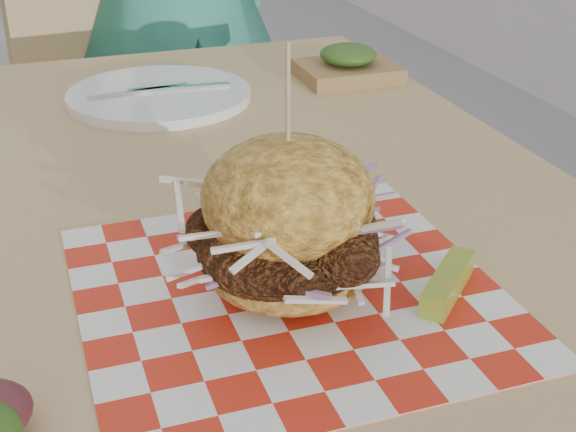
% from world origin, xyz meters
% --- Properties ---
extents(patio_table, '(0.80, 1.20, 0.75)m').
position_xyz_m(patio_table, '(0.03, -0.25, 0.67)').
color(patio_table, tan).
rests_on(patio_table, ground).
extents(patio_chair, '(0.52, 0.53, 0.95)m').
position_xyz_m(patio_chair, '(0.00, 0.82, 0.55)').
color(patio_chair, tan).
rests_on(patio_chair, ground).
extents(paper_liner, '(0.36, 0.36, 0.00)m').
position_xyz_m(paper_liner, '(0.03, -0.48, 0.75)').
color(paper_liner, red).
rests_on(paper_liner, patio_table).
extents(sandwich, '(0.19, 0.19, 0.22)m').
position_xyz_m(sandwich, '(0.03, -0.48, 0.81)').
color(sandwich, gold).
rests_on(sandwich, paper_liner).
extents(pickle_spear, '(0.08, 0.08, 0.02)m').
position_xyz_m(pickle_spear, '(0.16, -0.53, 0.76)').
color(pickle_spear, '#A7AA31').
rests_on(pickle_spear, paper_liner).
extents(place_setting, '(0.27, 0.27, 0.02)m').
position_xyz_m(place_setting, '(0.03, 0.08, 0.76)').
color(place_setting, white).
rests_on(place_setting, patio_table).
extents(kraft_tray, '(0.15, 0.12, 0.06)m').
position_xyz_m(kraft_tray, '(0.33, 0.09, 0.77)').
color(kraft_tray, olive).
rests_on(kraft_tray, patio_table).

